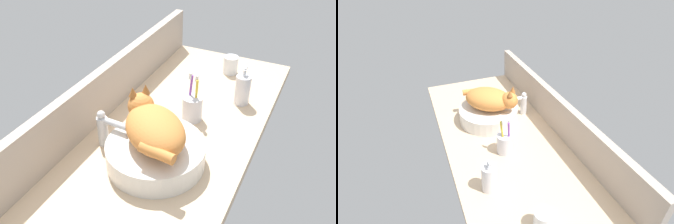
# 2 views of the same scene
# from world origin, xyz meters

# --- Properties ---
(ground_plane) EXTENTS (1.37, 0.59, 0.04)m
(ground_plane) POSITION_xyz_m (0.00, 0.00, -0.02)
(ground_plane) COLOR #D1B28E
(backsplash_panel) EXTENTS (1.37, 0.04, 0.19)m
(backsplash_panel) POSITION_xyz_m (0.00, 0.28, 0.09)
(backsplash_panel) COLOR #AD9E8E
(backsplash_panel) RESTS_ON ground_plane
(sink_basin) EXTENTS (0.32, 0.32, 0.08)m
(sink_basin) POSITION_xyz_m (-0.18, -0.03, 0.04)
(sink_basin) COLOR silver
(sink_basin) RESTS_ON ground_plane
(cat) EXTENTS (0.29, 0.30, 0.14)m
(cat) POSITION_xyz_m (-0.17, -0.01, 0.14)
(cat) COLOR orange
(cat) RESTS_ON sink_basin
(faucet) EXTENTS (0.04, 0.12, 0.14)m
(faucet) POSITION_xyz_m (-0.17, 0.17, 0.07)
(faucet) COLOR silver
(faucet) RESTS_ON ground_plane
(soap_dispenser) EXTENTS (0.06, 0.06, 0.15)m
(soap_dispenser) POSITION_xyz_m (0.28, -0.17, 0.06)
(soap_dispenser) COLOR silver
(soap_dispenser) RESTS_ON ground_plane
(toothbrush_cup) EXTENTS (0.07, 0.07, 0.19)m
(toothbrush_cup) POSITION_xyz_m (0.10, -0.04, 0.05)
(toothbrush_cup) COLOR silver
(toothbrush_cup) RESTS_ON ground_plane
(water_glass) EXTENTS (0.07, 0.07, 0.08)m
(water_glass) POSITION_xyz_m (0.51, -0.05, 0.04)
(water_glass) COLOR white
(water_glass) RESTS_ON ground_plane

